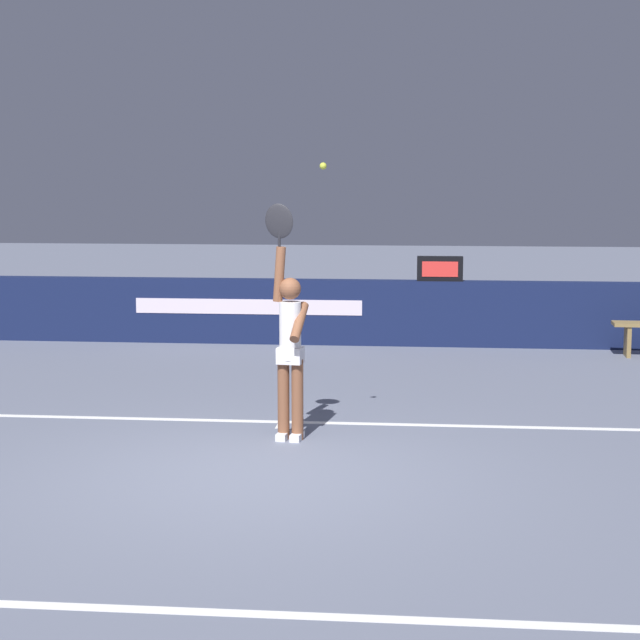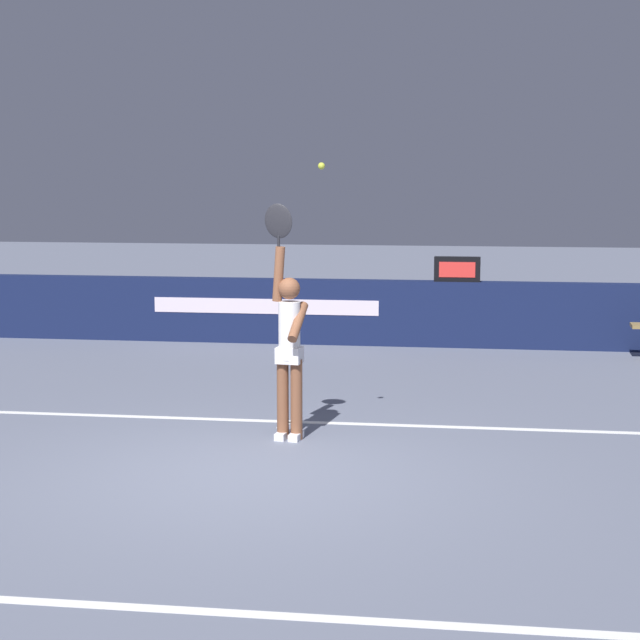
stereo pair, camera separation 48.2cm
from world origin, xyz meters
name	(u,v)px [view 2 (the right image)]	position (x,y,z in m)	size (l,w,h in m)	color
ground_plane	(247,474)	(0.00, 0.00, 0.00)	(60.00, 60.00, 0.00)	slate
court_lines	(235,489)	(0.00, -0.45, 0.00)	(12.38, 5.12, 0.00)	white
back_wall	(345,312)	(0.00, 7.31, 0.50)	(15.64, 0.30, 1.00)	#121C42
speed_display	(457,269)	(1.71, 7.31, 1.19)	(0.69, 0.19, 0.37)	black
tennis_player	(289,343)	(0.16, 1.31, 0.97)	(0.45, 0.46, 2.36)	brown
tennis_ball	(321,166)	(0.50, 1.19, 2.70)	(0.07, 0.07, 0.07)	#CEDA39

